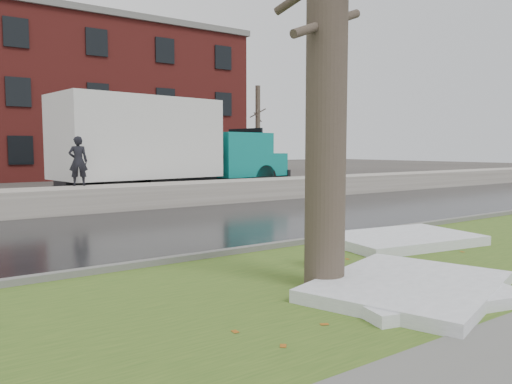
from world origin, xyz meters
TOP-DOWN VIEW (x-y plane):
  - ground at (0.00, 0.00)m, footprint 120.00×120.00m
  - verge at (0.00, -1.25)m, footprint 60.00×4.50m
  - road at (0.00, 4.50)m, footprint 60.00×7.00m
  - parking_lot at (0.00, 13.00)m, footprint 60.00×9.00m
  - curb at (0.00, 1.00)m, footprint 60.00×0.15m
  - snowbank at (0.00, 8.70)m, footprint 60.00×1.60m
  - brick_building at (2.00, 30.00)m, footprint 26.00×12.00m
  - bg_tree_right at (16.00, 24.00)m, footprint 1.40×1.62m
  - fire_hydrant at (-0.14, -0.78)m, footprint 0.44×0.40m
  - tree at (-0.91, -1.46)m, footprint 1.39×1.64m
  - box_truck at (2.78, 11.46)m, footprint 11.39×3.78m
  - worker at (-1.14, 9.30)m, footprint 0.64×0.52m
  - snow_patch_near at (-0.20, -2.30)m, footprint 3.10×2.72m
  - snow_patch_far at (-0.28, -2.50)m, footprint 2.52×2.09m
  - snow_patch_side at (2.42, -0.10)m, footprint 3.04×2.20m

SIDE VIEW (x-z plane):
  - ground at x=0.00m, z-range 0.00..0.00m
  - road at x=0.00m, z-range 0.00..0.03m
  - parking_lot at x=0.00m, z-range 0.00..0.03m
  - verge at x=0.00m, z-range 0.00..0.04m
  - curb at x=0.00m, z-range 0.00..0.14m
  - snow_patch_far at x=-0.28m, z-range 0.04..0.18m
  - snow_patch_near at x=-0.20m, z-range 0.04..0.20m
  - snow_patch_side at x=2.42m, z-range 0.04..0.22m
  - snowbank at x=0.00m, z-range 0.00..0.75m
  - fire_hydrant at x=-0.14m, z-range 0.07..0.95m
  - worker at x=-1.14m, z-range 0.75..2.27m
  - box_truck at x=2.78m, z-range 0.11..3.87m
  - bg_tree_right at x=16.00m, z-range 0.08..6.58m
  - tree at x=-0.91m, z-range 0.06..6.81m
  - brick_building at x=2.00m, z-range 0.00..10.00m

